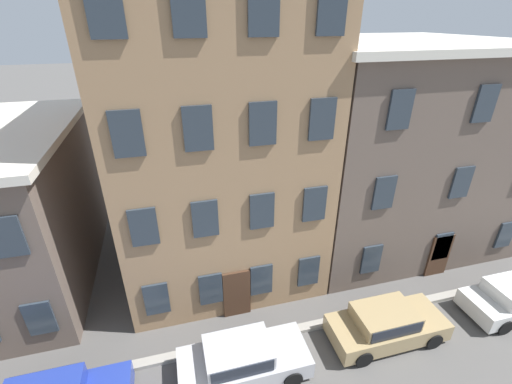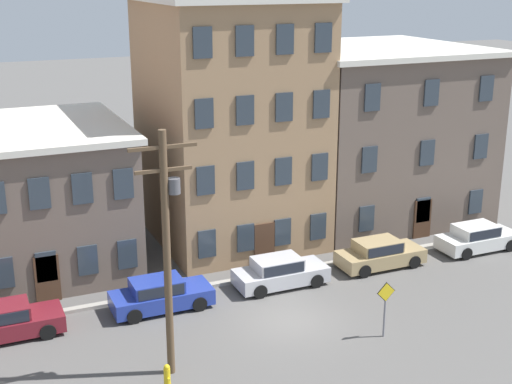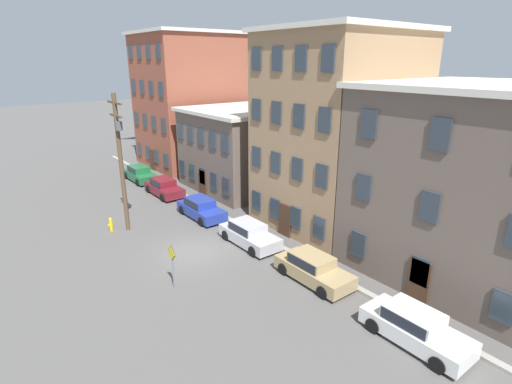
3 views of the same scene
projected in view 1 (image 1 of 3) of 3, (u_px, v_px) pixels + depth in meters
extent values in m
cube|color=#9E998E|center=(205.00, 350.00, 12.58)|extent=(56.00, 0.36, 0.16)
cube|color=#2D3842|center=(40.00, 318.00, 11.84)|extent=(0.90, 0.10, 1.40)
cube|color=#2D3842|center=(7.00, 237.00, 10.28)|extent=(0.90, 0.10, 1.40)
cube|color=#9E7A56|center=(212.00, 132.00, 15.32)|extent=(8.14, 9.30, 12.78)
cube|color=#2D3842|center=(157.00, 299.00, 12.78)|extent=(0.90, 0.10, 1.40)
cube|color=#2D3842|center=(144.00, 227.00, 11.31)|extent=(0.90, 0.10, 1.40)
cube|color=#2D3842|center=(127.00, 134.00, 9.84)|extent=(0.90, 0.10, 1.40)
cube|color=#2D3842|center=(105.00, 8.00, 8.38)|extent=(0.90, 0.10, 1.40)
cube|color=#2D3842|center=(211.00, 289.00, 13.24)|extent=(0.90, 0.10, 1.40)
cube|color=#2D3842|center=(205.00, 219.00, 11.77)|extent=(0.90, 0.10, 1.40)
cube|color=#2D3842|center=(198.00, 129.00, 10.31)|extent=(0.90, 0.10, 1.40)
cube|color=#2D3842|center=(188.00, 9.00, 8.84)|extent=(0.90, 0.10, 1.40)
cube|color=#2D3842|center=(261.00, 280.00, 13.71)|extent=(0.90, 0.10, 1.40)
cube|color=#2D3842|center=(262.00, 211.00, 12.24)|extent=(0.90, 0.10, 1.40)
cube|color=#2D3842|center=(263.00, 124.00, 10.77)|extent=(0.90, 0.10, 1.40)
cube|color=#2D3842|center=(264.00, 9.00, 9.31)|extent=(0.90, 0.10, 1.40)
cube|color=#2D3842|center=(308.00, 271.00, 14.17)|extent=(0.90, 0.10, 1.40)
cube|color=#2D3842|center=(315.00, 204.00, 12.70)|extent=(0.90, 0.10, 1.40)
cube|color=#2D3842|center=(322.00, 119.00, 11.24)|extent=(0.90, 0.10, 1.40)
cube|color=#2D3842|center=(332.00, 9.00, 9.77)|extent=(0.90, 0.10, 1.40)
cube|color=#472D1E|center=(237.00, 294.00, 13.70)|extent=(1.10, 0.10, 2.20)
cube|color=#66564C|center=(385.00, 141.00, 18.88)|extent=(10.92, 10.86, 9.74)
cube|color=silver|center=(402.00, 42.00, 16.58)|extent=(11.42, 11.36, 0.30)
cube|color=#2D3842|center=(371.00, 259.00, 14.83)|extent=(0.90, 0.10, 1.40)
cube|color=#2D3842|center=(384.00, 193.00, 13.34)|extent=(0.90, 0.10, 1.40)
cube|color=#2D3842|center=(400.00, 110.00, 11.85)|extent=(0.90, 0.10, 1.40)
cube|color=#2D3842|center=(442.00, 246.00, 15.66)|extent=(0.90, 0.10, 1.40)
cube|color=#2D3842|center=(461.00, 182.00, 14.17)|extent=(0.90, 0.10, 1.40)
cube|color=#2D3842|center=(485.00, 104.00, 12.68)|extent=(0.90, 0.10, 1.40)
cube|color=#2D3842|center=(505.00, 235.00, 16.49)|extent=(0.90, 0.10, 1.40)
cube|color=#472D1E|center=(439.00, 255.00, 15.90)|extent=(1.10, 0.10, 2.20)
cylinder|color=black|center=(110.00, 377.00, 11.36)|extent=(0.66, 0.22, 0.66)
cube|color=#B7B7BC|center=(244.00, 362.00, 11.63)|extent=(4.40, 1.80, 0.70)
cube|color=#B7B7BC|center=(238.00, 351.00, 11.29)|extent=(2.20, 1.51, 0.55)
cube|color=#1E232D|center=(238.00, 351.00, 11.29)|extent=(2.02, 1.58, 0.48)
cylinder|color=black|center=(277.00, 337.00, 12.78)|extent=(0.66, 0.22, 0.66)
cylinder|color=black|center=(293.00, 379.00, 11.32)|extent=(0.66, 0.22, 0.66)
cylinder|color=black|center=(199.00, 355.00, 12.12)|extent=(0.66, 0.22, 0.66)
cube|color=tan|center=(386.00, 327.00, 12.95)|extent=(4.40, 1.80, 0.70)
cube|color=tan|center=(385.00, 316.00, 12.62)|extent=(2.20, 1.51, 0.55)
cube|color=#1E232D|center=(385.00, 316.00, 12.62)|extent=(2.02, 1.58, 0.48)
cylinder|color=black|center=(404.00, 307.00, 14.11)|extent=(0.66, 0.22, 0.66)
cylinder|color=black|center=(433.00, 341.00, 12.65)|extent=(0.66, 0.22, 0.66)
cylinder|color=black|center=(341.00, 321.00, 13.44)|extent=(0.66, 0.22, 0.66)
cylinder|color=black|center=(363.00, 358.00, 11.98)|extent=(0.66, 0.22, 0.66)
cylinder|color=black|center=(469.00, 296.00, 14.67)|extent=(0.66, 0.22, 0.66)
cylinder|color=black|center=(504.00, 327.00, 13.21)|extent=(0.66, 0.22, 0.66)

